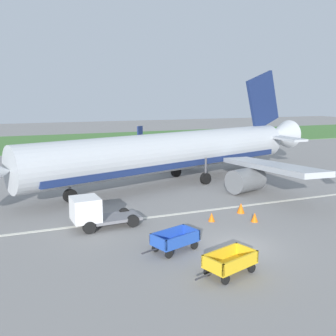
# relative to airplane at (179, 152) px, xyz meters

# --- Properties ---
(ground_plane) EXTENTS (220.00, 220.00, 0.00)m
(ground_plane) POSITION_rel_airplane_xyz_m (-3.50, -16.34, -3.05)
(ground_plane) COLOR gray
(grass_strip) EXTENTS (220.00, 28.00, 0.06)m
(grass_strip) POSITION_rel_airplane_xyz_m (-3.50, 38.97, -3.02)
(grass_strip) COLOR #477A38
(grass_strip) RESTS_ON ground
(apron_stripe) EXTENTS (120.00, 0.36, 0.01)m
(apron_stripe) POSITION_rel_airplane_xyz_m (-3.50, -9.44, -3.05)
(apron_stripe) COLOR silver
(apron_stripe) RESTS_ON ground
(airplane) EXTENTS (36.88, 29.95, 11.34)m
(airplane) POSITION_rel_airplane_xyz_m (0.00, 0.00, 0.00)
(airplane) COLOR #B2B7BC
(airplane) RESTS_ON ground
(baggage_cart_nearest) EXTENTS (3.61, 2.10, 1.07)m
(baggage_cart_nearest) POSITION_rel_airplane_xyz_m (-5.68, -19.09, -2.45)
(baggage_cart_nearest) COLOR gold
(baggage_cart_nearest) RESTS_ON ground
(baggage_cart_second_in_row) EXTENTS (3.60, 2.12, 1.07)m
(baggage_cart_second_in_row) POSITION_rel_airplane_xyz_m (-7.01, -15.48, -2.45)
(baggage_cart_second_in_row) COLOR #234CB2
(baggage_cart_second_in_row) RESTS_ON ground
(service_truck_beside_carts) EXTENTS (4.48, 2.23, 2.10)m
(service_truck_beside_carts) POSITION_rel_airplane_xyz_m (-10.47, -10.18, -1.95)
(service_truck_beside_carts) COLOR slate
(service_truck_beside_carts) RESTS_ON ground
(traffic_cone_near_plane) EXTENTS (0.56, 0.56, 0.74)m
(traffic_cone_near_plane) POSITION_rel_airplane_xyz_m (0.16, -10.91, -2.68)
(traffic_cone_near_plane) COLOR orange
(traffic_cone_near_plane) RESTS_ON ground
(traffic_cone_mid_apron) EXTENTS (0.46, 0.46, 0.61)m
(traffic_cone_mid_apron) POSITION_rel_airplane_xyz_m (-2.73, -11.80, -2.75)
(traffic_cone_mid_apron) COLOR orange
(traffic_cone_mid_apron) RESTS_ON ground
(traffic_cone_by_carts) EXTENTS (0.49, 0.49, 0.64)m
(traffic_cone_by_carts) POSITION_rel_airplane_xyz_m (-0.06, -12.97, -2.73)
(traffic_cone_by_carts) COLOR orange
(traffic_cone_by_carts) RESTS_ON ground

